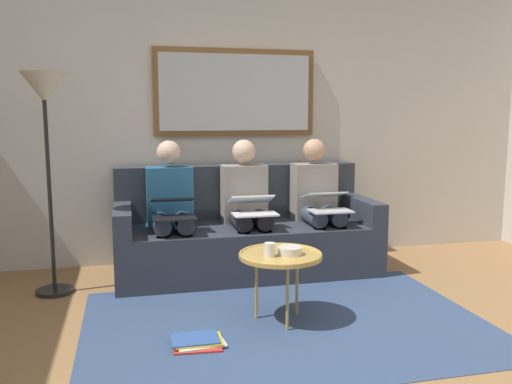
{
  "coord_description": "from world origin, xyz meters",
  "views": [
    {
      "loc": [
        0.97,
        2.36,
        1.36
      ],
      "look_at": [
        0.0,
        -1.7,
        0.75
      ],
      "focal_mm": 37.63,
      "sensor_mm": 36.0,
      "label": 1
    }
  ],
  "objects_px": {
    "couch": "(245,235)",
    "framed_mirror": "(235,93)",
    "standing_lamp": "(45,112)",
    "cup": "(270,250)",
    "laptop_silver": "(327,202)",
    "person_right": "(171,206)",
    "laptop_black": "(173,208)",
    "laptop_white": "(253,206)",
    "person_middle": "(246,203)",
    "bowl": "(290,251)",
    "magazine_stack": "(198,342)",
    "person_left": "(317,200)",
    "coffee_table": "(280,256)"
  },
  "relations": [
    {
      "from": "cup",
      "to": "laptop_silver",
      "type": "height_order",
      "value": "laptop_silver"
    },
    {
      "from": "laptop_white",
      "to": "standing_lamp",
      "type": "relative_size",
      "value": 0.21
    },
    {
      "from": "laptop_silver",
      "to": "person_left",
      "type": "bearing_deg",
      "value": -90.0
    },
    {
      "from": "laptop_silver",
      "to": "laptop_black",
      "type": "relative_size",
      "value": 0.99
    },
    {
      "from": "framed_mirror",
      "to": "coffee_table",
      "type": "relative_size",
      "value": 2.72
    },
    {
      "from": "laptop_white",
      "to": "person_right",
      "type": "relative_size",
      "value": 0.31
    },
    {
      "from": "coffee_table",
      "to": "person_middle",
      "type": "distance_m",
      "value": 1.16
    },
    {
      "from": "couch",
      "to": "laptop_white",
      "type": "relative_size",
      "value": 6.17
    },
    {
      "from": "couch",
      "to": "standing_lamp",
      "type": "bearing_deg",
      "value": 9.8
    },
    {
      "from": "person_left",
      "to": "framed_mirror",
      "type": "bearing_deg",
      "value": -35.52
    },
    {
      "from": "couch",
      "to": "laptop_silver",
      "type": "bearing_deg",
      "value": 154.3
    },
    {
      "from": "framed_mirror",
      "to": "laptop_black",
      "type": "distance_m",
      "value": 1.32
    },
    {
      "from": "bowl",
      "to": "framed_mirror",
      "type": "bearing_deg",
      "value": -89.11
    },
    {
      "from": "cup",
      "to": "person_left",
      "type": "relative_size",
      "value": 0.08
    },
    {
      "from": "person_middle",
      "to": "laptop_white",
      "type": "relative_size",
      "value": 3.2
    },
    {
      "from": "cup",
      "to": "person_left",
      "type": "height_order",
      "value": "person_left"
    },
    {
      "from": "cup",
      "to": "standing_lamp",
      "type": "bearing_deg",
      "value": -34.92
    },
    {
      "from": "laptop_black",
      "to": "magazine_stack",
      "type": "xyz_separation_m",
      "value": [
        -0.03,
        1.16,
        -0.61
      ]
    },
    {
      "from": "framed_mirror",
      "to": "person_middle",
      "type": "bearing_deg",
      "value": 90.0
    },
    {
      "from": "laptop_black",
      "to": "magazine_stack",
      "type": "relative_size",
      "value": 1.17
    },
    {
      "from": "laptop_silver",
      "to": "standing_lamp",
      "type": "height_order",
      "value": "standing_lamp"
    },
    {
      "from": "laptop_silver",
      "to": "laptop_white",
      "type": "xyz_separation_m",
      "value": [
        0.64,
        0.0,
        -0.01
      ]
    },
    {
      "from": "couch",
      "to": "framed_mirror",
      "type": "height_order",
      "value": "framed_mirror"
    },
    {
      "from": "couch",
      "to": "laptop_silver",
      "type": "xyz_separation_m",
      "value": [
        -0.64,
        0.31,
        0.32
      ]
    },
    {
      "from": "framed_mirror",
      "to": "person_middle",
      "type": "height_order",
      "value": "framed_mirror"
    },
    {
      "from": "person_left",
      "to": "magazine_stack",
      "type": "height_order",
      "value": "person_left"
    },
    {
      "from": "laptop_white",
      "to": "magazine_stack",
      "type": "relative_size",
      "value": 1.12
    },
    {
      "from": "laptop_black",
      "to": "coffee_table",
      "type": "bearing_deg",
      "value": 123.93
    },
    {
      "from": "laptop_silver",
      "to": "standing_lamp",
      "type": "bearing_deg",
      "value": -1.06
    },
    {
      "from": "coffee_table",
      "to": "laptop_white",
      "type": "distance_m",
      "value": 0.93
    },
    {
      "from": "person_middle",
      "to": "standing_lamp",
      "type": "xyz_separation_m",
      "value": [
        1.55,
        0.2,
        0.76
      ]
    },
    {
      "from": "couch",
      "to": "laptop_black",
      "type": "xyz_separation_m",
      "value": [
        0.64,
        0.31,
        0.32
      ]
    },
    {
      "from": "coffee_table",
      "to": "laptop_silver",
      "type": "relative_size",
      "value": 1.48
    },
    {
      "from": "bowl",
      "to": "person_left",
      "type": "xyz_separation_m",
      "value": [
        -0.61,
        -1.18,
        0.13
      ]
    },
    {
      "from": "coffee_table",
      "to": "standing_lamp",
      "type": "xyz_separation_m",
      "value": [
        1.52,
        -0.95,
        0.93
      ]
    },
    {
      "from": "person_middle",
      "to": "person_right",
      "type": "xyz_separation_m",
      "value": [
        0.64,
        0.0,
        0.0
      ]
    },
    {
      "from": "person_middle",
      "to": "standing_lamp",
      "type": "relative_size",
      "value": 0.69
    },
    {
      "from": "framed_mirror",
      "to": "person_right",
      "type": "bearing_deg",
      "value": 35.52
    },
    {
      "from": "framed_mirror",
      "to": "cup",
      "type": "distance_m",
      "value": 1.96
    },
    {
      "from": "bowl",
      "to": "standing_lamp",
      "type": "height_order",
      "value": "standing_lamp"
    },
    {
      "from": "bowl",
      "to": "laptop_black",
      "type": "xyz_separation_m",
      "value": [
        0.67,
        -0.94,
        0.15
      ]
    },
    {
      "from": "person_right",
      "to": "standing_lamp",
      "type": "xyz_separation_m",
      "value": [
        0.91,
        0.2,
        0.76
      ]
    },
    {
      "from": "person_left",
      "to": "person_right",
      "type": "xyz_separation_m",
      "value": [
        1.28,
        0.0,
        0.0
      ]
    },
    {
      "from": "person_left",
      "to": "laptop_white",
      "type": "relative_size",
      "value": 3.2
    },
    {
      "from": "cup",
      "to": "laptop_black",
      "type": "bearing_deg",
      "value": -61.34
    },
    {
      "from": "framed_mirror",
      "to": "person_right",
      "type": "height_order",
      "value": "framed_mirror"
    },
    {
      "from": "person_right",
      "to": "magazine_stack",
      "type": "distance_m",
      "value": 1.52
    },
    {
      "from": "standing_lamp",
      "to": "framed_mirror",
      "type": "bearing_deg",
      "value": -157.07
    },
    {
      "from": "framed_mirror",
      "to": "person_right",
      "type": "distance_m",
      "value": 1.23
    },
    {
      "from": "person_left",
      "to": "laptop_white",
      "type": "bearing_deg",
      "value": 20.61
    }
  ]
}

